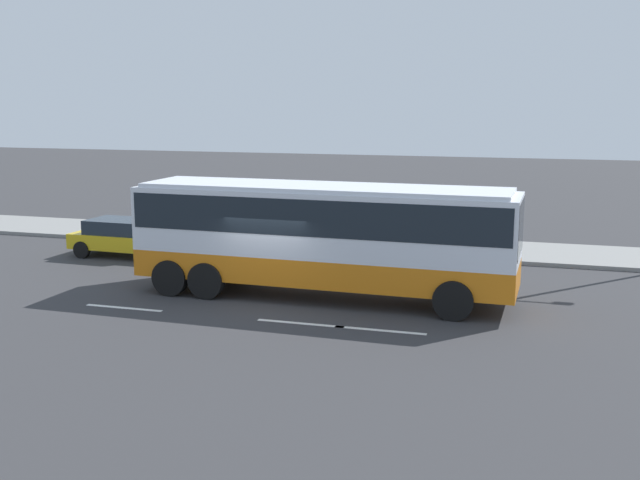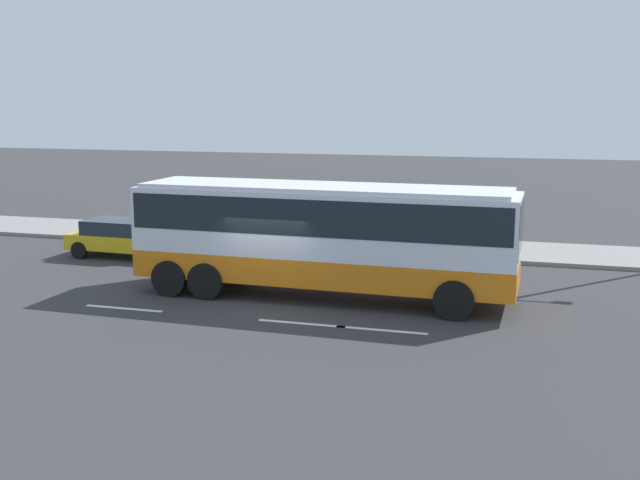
% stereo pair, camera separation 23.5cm
% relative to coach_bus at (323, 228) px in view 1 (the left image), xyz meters
% --- Properties ---
extents(ground_plane, '(120.00, 120.00, 0.00)m').
position_rel_coach_bus_xyz_m(ground_plane, '(-1.35, -0.81, -2.10)').
color(ground_plane, '#333335').
extents(sidewalk_curb, '(80.00, 4.00, 0.15)m').
position_rel_coach_bus_xyz_m(sidewalk_curb, '(-1.35, 8.29, -2.02)').
color(sidewalk_curb, gray).
rests_on(sidewalk_curb, ground_plane).
extents(lane_centreline, '(39.93, 0.16, 0.01)m').
position_rel_coach_bus_xyz_m(lane_centreline, '(2.40, -2.76, -2.09)').
color(lane_centreline, white).
rests_on(lane_centreline, ground_plane).
extents(coach_bus, '(11.36, 2.97, 3.37)m').
position_rel_coach_bus_xyz_m(coach_bus, '(0.00, 0.00, 0.00)').
color(coach_bus, orange).
rests_on(coach_bus, ground_plane).
extents(car_yellow_taxi, '(4.64, 2.02, 1.40)m').
position_rel_coach_bus_xyz_m(car_yellow_taxi, '(-8.71, 3.69, -1.34)').
color(car_yellow_taxi, gold).
rests_on(car_yellow_taxi, ground_plane).
extents(pedestrian_near_curb, '(0.32, 0.32, 1.77)m').
position_rel_coach_bus_xyz_m(pedestrian_near_curb, '(-3.41, 7.63, -0.92)').
color(pedestrian_near_curb, brown).
rests_on(pedestrian_near_curb, sidewalk_curb).
extents(pedestrian_at_crossing, '(0.32, 0.32, 1.76)m').
position_rel_coach_bus_xyz_m(pedestrian_at_crossing, '(2.76, 8.27, -0.93)').
color(pedestrian_at_crossing, brown).
rests_on(pedestrian_at_crossing, sidewalk_curb).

